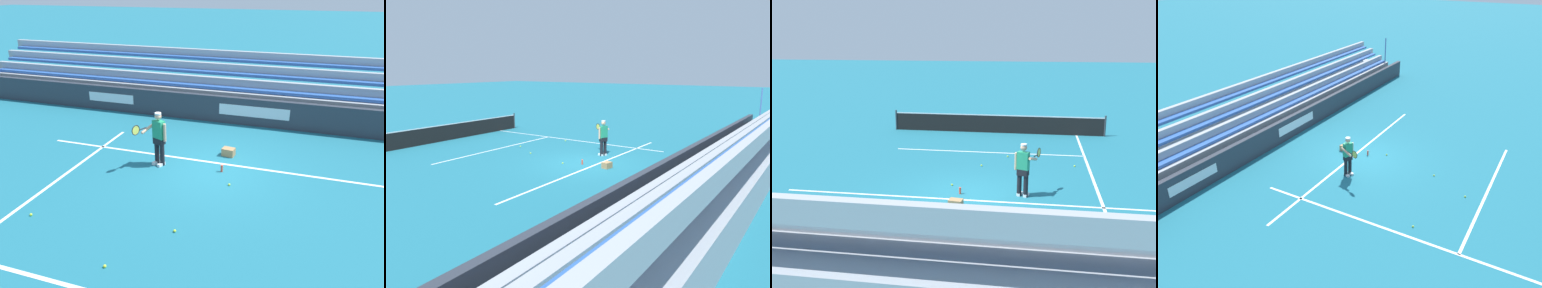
% 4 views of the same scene
% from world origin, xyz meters
% --- Properties ---
extents(ground_plane, '(160.00, 160.00, 0.00)m').
position_xyz_m(ground_plane, '(0.00, 0.00, 0.00)').
color(ground_plane, '#1E6B7F').
extents(court_baseline_white, '(12.00, 0.10, 0.01)m').
position_xyz_m(court_baseline_white, '(0.00, -0.50, 0.00)').
color(court_baseline_white, white).
rests_on(court_baseline_white, ground).
extents(court_sideline_white, '(0.10, 12.00, 0.01)m').
position_xyz_m(court_sideline_white, '(4.11, 4.00, 0.00)').
color(court_sideline_white, white).
rests_on(court_sideline_white, ground).
extents(court_service_line_white, '(8.22, 0.10, 0.01)m').
position_xyz_m(court_service_line_white, '(0.00, 5.50, 0.00)').
color(court_service_line_white, white).
rests_on(court_service_line_white, ground).
extents(back_wall_sponsor_board, '(27.58, 0.25, 1.10)m').
position_xyz_m(back_wall_sponsor_board, '(0.01, -4.34, 0.55)').
color(back_wall_sponsor_board, '#2D333D').
rests_on(back_wall_sponsor_board, ground).
extents(bleacher_stand, '(26.21, 2.40, 2.95)m').
position_xyz_m(bleacher_stand, '(0.00, -6.17, 0.73)').
color(bleacher_stand, '#9EA3A8').
rests_on(bleacher_stand, ground).
extents(tennis_player, '(0.82, 0.93, 1.71)m').
position_xyz_m(tennis_player, '(1.69, 0.15, 0.89)').
color(tennis_player, black).
rests_on(tennis_player, ground).
extents(ball_box_cardboard, '(0.43, 0.35, 0.26)m').
position_xyz_m(ball_box_cardboard, '(-0.24, -1.18, 0.13)').
color(ball_box_cardboard, '#A87F51').
rests_on(ball_box_cardboard, ground).
extents(tennis_ball_far_right, '(0.07, 0.07, 0.07)m').
position_xyz_m(tennis_ball_far_right, '(0.90, 4.85, 0.03)').
color(tennis_ball_far_right, '#CCE533').
rests_on(tennis_ball_far_right, ground).
extents(tennis_ball_by_box, '(0.07, 0.07, 0.07)m').
position_xyz_m(tennis_ball_by_box, '(-0.02, 3.31, 0.03)').
color(tennis_ball_by_box, '#CCE533').
rests_on(tennis_ball_by_box, ground).
extents(tennis_ball_stray_back, '(0.07, 0.07, 0.07)m').
position_xyz_m(tennis_ball_stray_back, '(-0.73, 0.80, 0.03)').
color(tennis_ball_stray_back, '#CCE533').
rests_on(tennis_ball_stray_back, ground).
extents(tennis_ball_midcourt, '(0.07, 0.07, 0.07)m').
position_xyz_m(tennis_ball_midcourt, '(3.58, 3.80, 0.03)').
color(tennis_ball_midcourt, '#CCE533').
rests_on(tennis_ball_midcourt, ground).
extents(water_bottle, '(0.07, 0.07, 0.22)m').
position_xyz_m(water_bottle, '(-0.32, 0.03, 0.11)').
color(water_bottle, '#EA4C33').
rests_on(water_bottle, ground).
extents(tennis_net, '(11.09, 0.09, 1.07)m').
position_xyz_m(tennis_net, '(0.00, 9.68, 0.49)').
color(tennis_net, '#33383D').
rests_on(tennis_net, ground).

